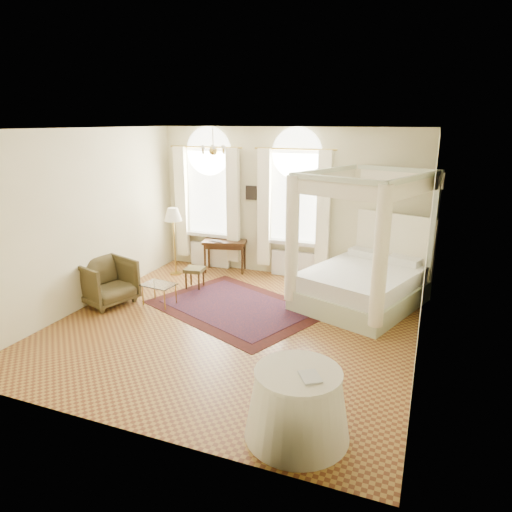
{
  "coord_description": "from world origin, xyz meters",
  "views": [
    {
      "loc": [
        2.99,
        -6.61,
        3.41
      ],
      "look_at": [
        0.27,
        0.4,
        1.18
      ],
      "focal_mm": 32.0,
      "sensor_mm": 36.0,
      "label": 1
    }
  ],
  "objects_px": {
    "canopy_bed": "(361,276)",
    "side_table": "(297,404)",
    "stool": "(195,271)",
    "nightstand": "(408,278)",
    "coffee_table": "(159,286)",
    "floor_lamp": "(173,218)",
    "armchair": "(107,282)",
    "writing_desk": "(225,245)"
  },
  "relations": [
    {
      "from": "armchair",
      "to": "side_table",
      "type": "relative_size",
      "value": 0.8
    },
    {
      "from": "floor_lamp",
      "to": "side_table",
      "type": "distance_m",
      "value": 6.19
    },
    {
      "from": "armchair",
      "to": "coffee_table",
      "type": "xyz_separation_m",
      "value": [
        0.98,
        0.3,
        -0.06
      ]
    },
    {
      "from": "side_table",
      "to": "canopy_bed",
      "type": "bearing_deg",
      "value": 89.18
    },
    {
      "from": "nightstand",
      "to": "coffee_table",
      "type": "relative_size",
      "value": 1.01
    },
    {
      "from": "armchair",
      "to": "floor_lamp",
      "type": "relative_size",
      "value": 0.61
    },
    {
      "from": "nightstand",
      "to": "side_table",
      "type": "bearing_deg",
      "value": -99.75
    },
    {
      "from": "writing_desk",
      "to": "armchair",
      "type": "distance_m",
      "value": 2.94
    },
    {
      "from": "nightstand",
      "to": "writing_desk",
      "type": "bearing_deg",
      "value": 180.0
    },
    {
      "from": "coffee_table",
      "to": "writing_desk",
      "type": "bearing_deg",
      "value": 82.38
    },
    {
      "from": "canopy_bed",
      "to": "side_table",
      "type": "distance_m",
      "value": 4.1
    },
    {
      "from": "canopy_bed",
      "to": "nightstand",
      "type": "bearing_deg",
      "value": 49.85
    },
    {
      "from": "armchair",
      "to": "floor_lamp",
      "type": "height_order",
      "value": "floor_lamp"
    },
    {
      "from": "armchair",
      "to": "coffee_table",
      "type": "bearing_deg",
      "value": -54.45
    },
    {
      "from": "coffee_table",
      "to": "side_table",
      "type": "distance_m",
      "value": 4.48
    },
    {
      "from": "writing_desk",
      "to": "armchair",
      "type": "xyz_separation_m",
      "value": [
        -1.29,
        -2.63,
        -0.2
      ]
    },
    {
      "from": "canopy_bed",
      "to": "nightstand",
      "type": "relative_size",
      "value": 4.32
    },
    {
      "from": "side_table",
      "to": "stool",
      "type": "bearing_deg",
      "value": 131.55
    },
    {
      "from": "stool",
      "to": "floor_lamp",
      "type": "distance_m",
      "value": 1.43
    },
    {
      "from": "nightstand",
      "to": "armchair",
      "type": "height_order",
      "value": "armchair"
    },
    {
      "from": "stool",
      "to": "floor_lamp",
      "type": "bearing_deg",
      "value": 143.13
    },
    {
      "from": "writing_desk",
      "to": "floor_lamp",
      "type": "bearing_deg",
      "value": -147.56
    },
    {
      "from": "canopy_bed",
      "to": "writing_desk",
      "type": "distance_m",
      "value": 3.44
    },
    {
      "from": "nightstand",
      "to": "side_table",
      "type": "relative_size",
      "value": 0.56
    },
    {
      "from": "armchair",
      "to": "side_table",
      "type": "bearing_deg",
      "value": -99.74
    },
    {
      "from": "canopy_bed",
      "to": "side_table",
      "type": "relative_size",
      "value": 2.4
    },
    {
      "from": "armchair",
      "to": "coffee_table",
      "type": "height_order",
      "value": "armchair"
    },
    {
      "from": "armchair",
      "to": "nightstand",
      "type": "bearing_deg",
      "value": -45.61
    },
    {
      "from": "armchair",
      "to": "floor_lamp",
      "type": "xyz_separation_m",
      "value": [
        0.32,
        2.01,
        0.89
      ]
    },
    {
      "from": "stool",
      "to": "floor_lamp",
      "type": "xyz_separation_m",
      "value": [
        -0.85,
        0.64,
        0.96
      ]
    },
    {
      "from": "canopy_bed",
      "to": "stool",
      "type": "distance_m",
      "value": 3.45
    },
    {
      "from": "canopy_bed",
      "to": "stool",
      "type": "bearing_deg",
      "value": -175.05
    },
    {
      "from": "canopy_bed",
      "to": "armchair",
      "type": "relative_size",
      "value": 2.99
    },
    {
      "from": "nightstand",
      "to": "coffee_table",
      "type": "xyz_separation_m",
      "value": [
        -4.42,
        -2.33,
        0.05
      ]
    },
    {
      "from": "coffee_table",
      "to": "side_table",
      "type": "relative_size",
      "value": 0.55
    },
    {
      "from": "nightstand",
      "to": "side_table",
      "type": "xyz_separation_m",
      "value": [
        -0.87,
        -5.06,
        0.07
      ]
    },
    {
      "from": "canopy_bed",
      "to": "armchair",
      "type": "distance_m",
      "value": 4.89
    },
    {
      "from": "nightstand",
      "to": "armchair",
      "type": "relative_size",
      "value": 0.69
    },
    {
      "from": "canopy_bed",
      "to": "nightstand",
      "type": "distance_m",
      "value": 1.28
    },
    {
      "from": "stool",
      "to": "floor_lamp",
      "type": "relative_size",
      "value": 0.28
    },
    {
      "from": "stool",
      "to": "side_table",
      "type": "bearing_deg",
      "value": -48.45
    },
    {
      "from": "writing_desk",
      "to": "stool",
      "type": "bearing_deg",
      "value": -95.77
    }
  ]
}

